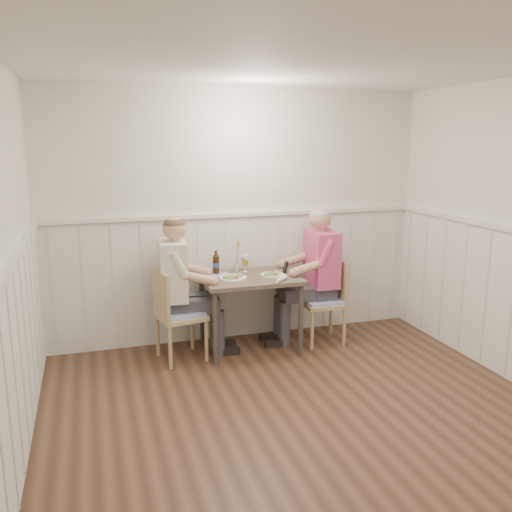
% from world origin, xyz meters
% --- Properties ---
extents(ground_plane, '(4.50, 4.50, 0.00)m').
position_xyz_m(ground_plane, '(0.00, 0.00, 0.00)').
color(ground_plane, '#422A1E').
extents(room_shell, '(4.04, 4.54, 2.60)m').
position_xyz_m(room_shell, '(0.00, 0.00, 1.52)').
color(room_shell, white).
rests_on(room_shell, ground).
extents(wainscot, '(4.00, 4.49, 1.34)m').
position_xyz_m(wainscot, '(0.00, 0.69, 0.69)').
color(wainscot, silver).
rests_on(wainscot, ground).
extents(dining_table, '(0.96, 0.70, 0.75)m').
position_xyz_m(dining_table, '(0.01, 1.84, 0.65)').
color(dining_table, '#4F473A').
rests_on(dining_table, ground).
extents(chair_right, '(0.42, 0.42, 0.87)m').
position_xyz_m(chair_right, '(0.83, 1.78, 0.47)').
color(chair_right, tan).
rests_on(chair_right, ground).
extents(chair_left, '(0.49, 0.49, 0.89)m').
position_xyz_m(chair_left, '(-0.76, 1.76, 0.48)').
color(chair_left, tan).
rests_on(chair_left, ground).
extents(man_in_pink, '(0.68, 0.47, 1.43)m').
position_xyz_m(man_in_pink, '(0.75, 1.88, 0.60)').
color(man_in_pink, '#3F3F47').
rests_on(man_in_pink, ground).
extents(diner_cream, '(0.67, 0.46, 1.41)m').
position_xyz_m(diner_cream, '(-0.71, 1.87, 0.59)').
color(diner_cream, '#3F3F47').
rests_on(diner_cream, ground).
extents(plate_man, '(0.24, 0.24, 0.06)m').
position_xyz_m(plate_man, '(0.22, 1.80, 0.77)').
color(plate_man, white).
rests_on(plate_man, dining_table).
extents(plate_diner, '(0.27, 0.27, 0.07)m').
position_xyz_m(plate_diner, '(-0.19, 1.79, 0.77)').
color(plate_diner, white).
rests_on(plate_diner, dining_table).
extents(beer_glass_a, '(0.06, 0.06, 0.15)m').
position_xyz_m(beer_glass_a, '(0.02, 2.04, 0.85)').
color(beer_glass_a, silver).
rests_on(beer_glass_a, dining_table).
extents(beer_glass_b, '(0.07, 0.07, 0.18)m').
position_xyz_m(beer_glass_b, '(0.01, 2.04, 0.87)').
color(beer_glass_b, silver).
rests_on(beer_glass_b, dining_table).
extents(beer_bottle, '(0.07, 0.07, 0.24)m').
position_xyz_m(beer_bottle, '(-0.29, 2.04, 0.86)').
color(beer_bottle, black).
rests_on(beer_bottle, dining_table).
extents(rolled_napkin, '(0.17, 0.17, 0.04)m').
position_xyz_m(rolled_napkin, '(0.24, 1.58, 0.77)').
color(rolled_napkin, white).
rests_on(rolled_napkin, dining_table).
extents(grass_vase, '(0.04, 0.04, 0.36)m').
position_xyz_m(grass_vase, '(-0.06, 2.11, 0.91)').
color(grass_vase, silver).
rests_on(grass_vase, dining_table).
extents(gingham_mat, '(0.33, 0.31, 0.01)m').
position_xyz_m(gingham_mat, '(-0.32, 2.02, 0.75)').
color(gingham_mat, '#4A58B2').
rests_on(gingham_mat, dining_table).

